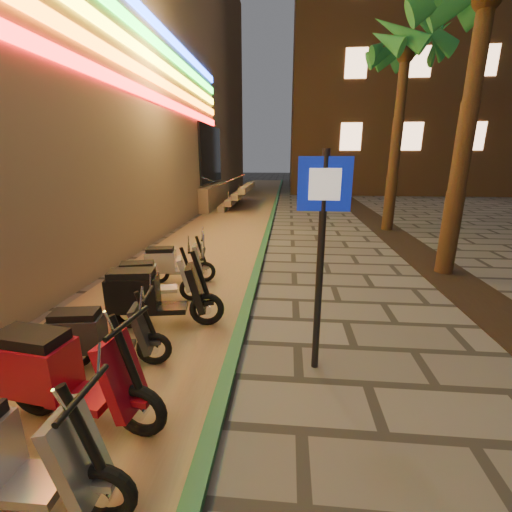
# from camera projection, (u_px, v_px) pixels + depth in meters

# --- Properties ---
(parking_strip) EXTENTS (3.40, 60.00, 0.01)m
(parking_strip) POSITION_uv_depth(u_px,v_px,m) (216.00, 238.00, 11.69)
(parking_strip) COLOR #8C7251
(parking_strip) RESTS_ON ground
(green_curb) EXTENTS (0.18, 60.00, 0.10)m
(green_curb) POSITION_uv_depth(u_px,v_px,m) (266.00, 238.00, 11.53)
(green_curb) COLOR #225D37
(green_curb) RESTS_ON ground
(planting_strip) EXTENTS (1.20, 40.00, 0.02)m
(planting_strip) POSITION_uv_depth(u_px,v_px,m) (490.00, 307.00, 6.37)
(planting_strip) COLOR black
(planting_strip) RESTS_ON ground
(apartment_block) EXTENTS (18.00, 16.06, 25.00)m
(apartment_block) POSITION_uv_depth(u_px,v_px,m) (404.00, 33.00, 28.21)
(apartment_block) COLOR brown
(apartment_block) RESTS_ON ground
(palm_d) EXTENTS (2.97, 3.02, 7.16)m
(palm_d) POSITION_uv_depth(u_px,v_px,m) (406.00, 55.00, 11.40)
(palm_d) COLOR #472D19
(palm_d) RESTS_ON ground
(pedestrian_sign) EXTENTS (0.61, 0.10, 2.79)m
(pedestrian_sign) POSITION_uv_depth(u_px,v_px,m) (322.00, 235.00, 4.07)
(pedestrian_sign) COLOR black
(pedestrian_sign) RESTS_ON ground
(scooter_6) EXTENTS (1.86, 0.74, 1.31)m
(scooter_6) POSITION_uv_depth(u_px,v_px,m) (60.00, 374.00, 3.48)
(scooter_6) COLOR black
(scooter_6) RESTS_ON ground
(scooter_7) EXTENTS (1.51, 0.64, 1.06)m
(scooter_7) POSITION_uv_depth(u_px,v_px,m) (97.00, 336.00, 4.44)
(scooter_7) COLOR black
(scooter_7) RESTS_ON ground
(scooter_8) EXTENTS (1.84, 0.79, 1.29)m
(scooter_8) POSITION_uv_depth(u_px,v_px,m) (152.00, 295.00, 5.47)
(scooter_8) COLOR black
(scooter_8) RESTS_ON ground
(scooter_9) EXTENTS (1.53, 0.79, 1.09)m
(scooter_9) POSITION_uv_depth(u_px,v_px,m) (152.00, 280.00, 6.40)
(scooter_9) COLOR black
(scooter_9) RESTS_ON ground
(scooter_10) EXTENTS (1.51, 0.65, 1.06)m
(scooter_10) POSITION_uv_depth(u_px,v_px,m) (172.00, 263.00, 7.48)
(scooter_10) COLOR black
(scooter_10) RESTS_ON ground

